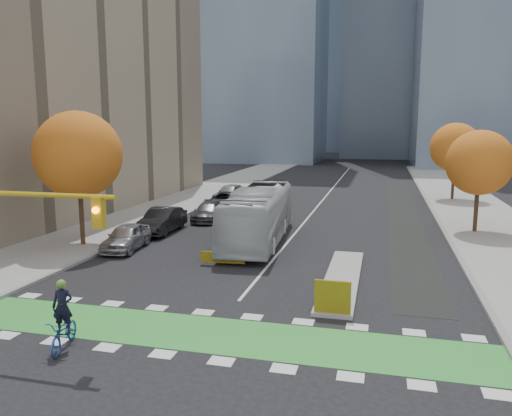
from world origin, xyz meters
The scene contains 22 objects.
ground centered at (0.00, 0.00, 0.00)m, with size 300.00×300.00×0.00m, color black.
sidewalk_west centered at (-13.50, 20.00, 0.07)m, with size 7.00×120.00×0.15m, color gray.
sidewalk_east centered at (13.50, 20.00, 0.07)m, with size 7.00×120.00×0.15m, color gray.
curb_west centered at (-10.00, 20.00, 0.07)m, with size 0.30×120.00×0.16m, color gray.
curb_east centered at (10.00, 20.00, 0.07)m, with size 0.30×120.00×0.16m, color gray.
bike_crossing centered at (0.00, 1.50, 0.01)m, with size 20.00×3.00×0.01m, color green.
centre_line centered at (0.00, 40.00, 0.01)m, with size 0.15×70.00×0.01m, color silver.
bike_lane_paint centered at (7.50, 30.00, 0.01)m, with size 2.50×50.00×0.01m, color black.
median_island centered at (4.00, 9.00, 0.08)m, with size 1.60×10.00×0.16m, color gray.
hazard_board centered at (4.00, 4.20, 0.80)m, with size 1.40×0.12×1.30m, color yellow.
building_west centered at (-24.00, 22.00, 12.50)m, with size 16.00×44.00×25.00m, color gray.
tower_far centered at (-4.00, 140.00, 40.00)m, with size 26.00×26.00×80.00m, color #47566B.
tree_west centered at (-12.00, 12.00, 5.62)m, with size 5.20×5.20×8.22m.
tree_east_near centered at (12.00, 22.00, 4.86)m, with size 4.40×4.40×7.08m.
tree_east_far centered at (12.50, 38.00, 5.24)m, with size 4.80×4.80×7.65m.
cyclist centered at (-4.33, -0.79, 0.79)m, with size 1.20×2.17×2.38m.
bus centered at (-1.85, 15.98, 1.74)m, with size 2.92×12.48×3.47m, color #B8BEC0.
parked_car_a centered at (-9.00, 11.92, 0.77)m, with size 1.82×4.53×1.54m, color #9F9FA4.
parked_car_b centered at (-9.00, 16.92, 0.85)m, with size 1.81×5.19×1.71m, color black.
parked_car_c centered at (-7.41, 21.92, 0.70)m, with size 1.96×4.81×1.40m, color #45454A.
parked_car_d centered at (-7.72, 26.92, 0.79)m, with size 2.62×5.68×1.58m, color black.
parked_car_e centered at (-8.71, 31.92, 0.86)m, with size 2.04×5.06×1.72m, color #A9AAAF.
Camera 1 is at (5.67, -14.35, 7.30)m, focal length 35.00 mm.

